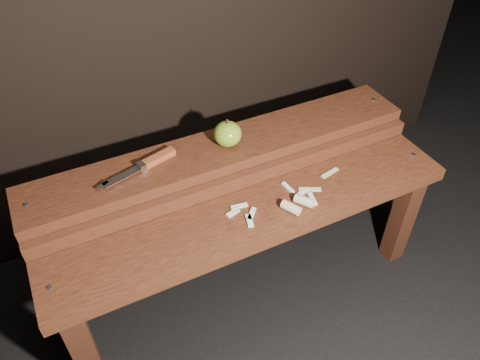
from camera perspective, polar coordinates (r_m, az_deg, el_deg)
name	(u,v)px	position (r m, az deg, el deg)	size (l,w,h in m)	color
ground	(248,288)	(1.65, 0.96, -12.99)	(60.00, 60.00, 0.00)	black
bench_front_tier	(259,231)	(1.34, 2.33, -6.18)	(1.20, 0.20, 0.42)	#37190D
bench_rear_tier	(225,168)	(1.44, -1.88, 1.44)	(1.20, 0.21, 0.50)	#37190D
apple	(228,134)	(1.37, -1.52, 5.65)	(0.08, 0.08, 0.09)	olive
knife	(150,162)	(1.34, -10.95, 2.12)	(0.24, 0.08, 0.02)	brown
apple_scraps	(292,203)	(1.32, 6.35, -2.78)	(0.39, 0.14, 0.03)	beige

